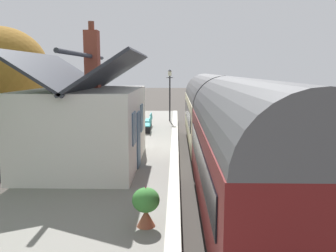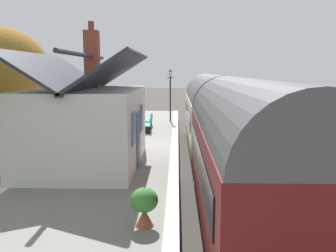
{
  "view_description": "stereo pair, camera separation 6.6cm",
  "coord_description": "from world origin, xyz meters",
  "px_view_note": "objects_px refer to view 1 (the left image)",
  "views": [
    {
      "loc": [
        -16.85,
        1.12,
        4.52
      ],
      "look_at": [
        0.31,
        1.5,
        1.9
      ],
      "focal_mm": 38.74,
      "sensor_mm": 36.0,
      "label": 1
    },
    {
      "loc": [
        -16.84,
        1.06,
        4.52
      ],
      "look_at": [
        0.31,
        1.5,
        1.9
      ],
      "focal_mm": 38.74,
      "sensor_mm": 36.0,
      "label": 2
    }
  ],
  "objects_px": {
    "station_building": "(87,124)",
    "lamp_post_platform": "(170,85)",
    "planter_under_sign": "(146,205)",
    "tree_behind_building": "(2,69)",
    "tree_mid_background": "(12,66)",
    "planter_edge_near": "(113,119)",
    "bench_mid_platform": "(149,120)",
    "train": "(223,125)",
    "bench_platform_end": "(148,124)"
  },
  "relations": [
    {
      "from": "tree_mid_background",
      "to": "bench_platform_end",
      "type": "bearing_deg",
      "value": -111.22
    },
    {
      "from": "planter_edge_near",
      "to": "lamp_post_platform",
      "type": "bearing_deg",
      "value": -72.23
    },
    {
      "from": "planter_under_sign",
      "to": "tree_behind_building",
      "type": "relative_size",
      "value": 0.14
    },
    {
      "from": "lamp_post_platform",
      "to": "tree_behind_building",
      "type": "height_order",
      "value": "tree_behind_building"
    },
    {
      "from": "bench_mid_platform",
      "to": "lamp_post_platform",
      "type": "relative_size",
      "value": 0.38
    },
    {
      "from": "lamp_post_platform",
      "to": "planter_under_sign",
      "type": "bearing_deg",
      "value": 179.19
    },
    {
      "from": "bench_platform_end",
      "to": "bench_mid_platform",
      "type": "distance_m",
      "value": 1.98
    },
    {
      "from": "bench_platform_end",
      "to": "planter_edge_near",
      "type": "relative_size",
      "value": 1.53
    },
    {
      "from": "planter_edge_near",
      "to": "tree_mid_background",
      "type": "distance_m",
      "value": 7.82
    },
    {
      "from": "bench_platform_end",
      "to": "bench_mid_platform",
      "type": "relative_size",
      "value": 1.01
    },
    {
      "from": "tree_mid_background",
      "to": "tree_behind_building",
      "type": "height_order",
      "value": "tree_mid_background"
    },
    {
      "from": "tree_mid_background",
      "to": "lamp_post_platform",
      "type": "bearing_deg",
      "value": -84.42
    },
    {
      "from": "planter_edge_near",
      "to": "tree_mid_background",
      "type": "bearing_deg",
      "value": 88.36
    },
    {
      "from": "bench_platform_end",
      "to": "bench_mid_platform",
      "type": "bearing_deg",
      "value": 2.43
    },
    {
      "from": "lamp_post_platform",
      "to": "tree_behind_building",
      "type": "relative_size",
      "value": 0.54
    },
    {
      "from": "train",
      "to": "tree_behind_building",
      "type": "height_order",
      "value": "tree_behind_building"
    },
    {
      "from": "planter_edge_near",
      "to": "tree_mid_background",
      "type": "height_order",
      "value": "tree_mid_background"
    },
    {
      "from": "bench_mid_platform",
      "to": "tree_mid_background",
      "type": "bearing_deg",
      "value": 79.53
    },
    {
      "from": "station_building",
      "to": "lamp_post_platform",
      "type": "relative_size",
      "value": 1.74
    },
    {
      "from": "train",
      "to": "lamp_post_platform",
      "type": "distance_m",
      "value": 10.97
    },
    {
      "from": "tree_behind_building",
      "to": "train",
      "type": "bearing_deg",
      "value": -110.76
    },
    {
      "from": "train",
      "to": "station_building",
      "type": "relative_size",
      "value": 3.3
    },
    {
      "from": "bench_platform_end",
      "to": "bench_mid_platform",
      "type": "height_order",
      "value": "same"
    },
    {
      "from": "station_building",
      "to": "lamp_post_platform",
      "type": "bearing_deg",
      "value": -13.67
    },
    {
      "from": "lamp_post_platform",
      "to": "station_building",
      "type": "bearing_deg",
      "value": 166.33
    },
    {
      "from": "planter_edge_near",
      "to": "tree_behind_building",
      "type": "distance_m",
      "value": 7.95
    },
    {
      "from": "bench_platform_end",
      "to": "planter_under_sign",
      "type": "height_order",
      "value": "planter_under_sign"
    },
    {
      "from": "train",
      "to": "bench_mid_platform",
      "type": "height_order",
      "value": "train"
    },
    {
      "from": "train",
      "to": "station_building",
      "type": "bearing_deg",
      "value": 107.15
    },
    {
      "from": "planter_edge_near",
      "to": "lamp_post_platform",
      "type": "height_order",
      "value": "lamp_post_platform"
    },
    {
      "from": "station_building",
      "to": "tree_mid_background",
      "type": "distance_m",
      "value": 13.9
    },
    {
      "from": "bench_platform_end",
      "to": "lamp_post_platform",
      "type": "height_order",
      "value": "lamp_post_platform"
    },
    {
      "from": "planter_under_sign",
      "to": "station_building",
      "type": "bearing_deg",
      "value": 25.74
    },
    {
      "from": "station_building",
      "to": "tree_behind_building",
      "type": "xyz_separation_m",
      "value": [
        6.06,
        6.1,
        2.13
      ]
    },
    {
      "from": "train",
      "to": "tree_mid_background",
      "type": "relative_size",
      "value": 2.93
    },
    {
      "from": "station_building",
      "to": "bench_mid_platform",
      "type": "xyz_separation_m",
      "value": [
        9.48,
        -1.71,
        -1.12
      ]
    },
    {
      "from": "bench_platform_end",
      "to": "planter_under_sign",
      "type": "relative_size",
      "value": 1.42
    },
    {
      "from": "station_building",
      "to": "bench_mid_platform",
      "type": "height_order",
      "value": "station_building"
    },
    {
      "from": "station_building",
      "to": "bench_platform_end",
      "type": "distance_m",
      "value": 7.79
    },
    {
      "from": "planter_under_sign",
      "to": "tree_mid_background",
      "type": "relative_size",
      "value": 0.14
    },
    {
      "from": "planter_under_sign",
      "to": "planter_edge_near",
      "type": "distance_m",
      "value": 17.12
    },
    {
      "from": "train",
      "to": "bench_platform_end",
      "type": "height_order",
      "value": "train"
    },
    {
      "from": "lamp_post_platform",
      "to": "tree_mid_background",
      "type": "height_order",
      "value": "tree_mid_background"
    },
    {
      "from": "bench_platform_end",
      "to": "tree_mid_background",
      "type": "bearing_deg",
      "value": 68.78
    },
    {
      "from": "train",
      "to": "tree_behind_building",
      "type": "distance_m",
      "value": 12.58
    },
    {
      "from": "station_building",
      "to": "planter_under_sign",
      "type": "relative_size",
      "value": 6.5
    },
    {
      "from": "bench_mid_platform",
      "to": "planter_edge_near",
      "type": "relative_size",
      "value": 1.51
    },
    {
      "from": "planter_edge_near",
      "to": "station_building",
      "type": "bearing_deg",
      "value": -175.22
    },
    {
      "from": "station_building",
      "to": "tree_mid_background",
      "type": "relative_size",
      "value": 0.89
    },
    {
      "from": "station_building",
      "to": "lamp_post_platform",
      "type": "xyz_separation_m",
      "value": [
        12.3,
        -2.99,
        1.0
      ]
    }
  ]
}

